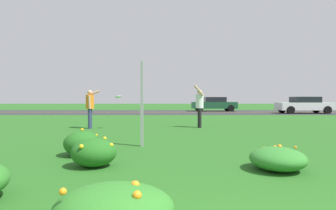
{
  "coord_description": "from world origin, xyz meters",
  "views": [
    {
      "loc": [
        -0.52,
        -1.28,
        1.26
      ],
      "look_at": [
        -0.5,
        8.29,
        1.05
      ],
      "focal_mm": 29.45,
      "sensor_mm": 36.0,
      "label": 1
    }
  ],
  "objects": [
    {
      "name": "daylily_clump_mid_left",
      "position": [
        -1.9,
        3.8,
        0.26
      ],
      "size": [
        0.84,
        0.77,
        0.53
      ],
      "color": "#23661E",
      "rests_on": "ground"
    },
    {
      "name": "daylily_clump_mid_center",
      "position": [
        1.42,
        3.56,
        0.2
      ],
      "size": [
        0.97,
        0.99,
        0.44
      ],
      "color": "#337F2D",
      "rests_on": "ground"
    },
    {
      "name": "highway_center_stripe",
      "position": [
        0.0,
        24.86,
        0.01
      ],
      "size": [
        120.0,
        0.16,
        0.0
      ],
      "primitive_type": "cube",
      "color": "yellow",
      "rests_on": "ground"
    },
    {
      "name": "daylily_clump_mid_right",
      "position": [
        -1.03,
        1.31,
        0.22
      ],
      "size": [
        1.15,
        0.99,
        0.48
      ],
      "color": "#2D7526",
      "rests_on": "ground"
    },
    {
      "name": "frisbee_white",
      "position": [
        -2.61,
        10.25,
        1.35
      ],
      "size": [
        0.27,
        0.26,
        0.14
      ],
      "color": "white"
    },
    {
      "name": "car_white_leftmost",
      "position": [
        11.37,
        22.74,
        0.74
      ],
      "size": [
        4.5,
        2.0,
        1.45
      ],
      "color": "silver",
      "rests_on": "ground"
    },
    {
      "name": "person_catcher_white_shirt",
      "position": [
        0.86,
        10.8,
        1.0
      ],
      "size": [
        0.45,
        0.51,
        1.88
      ],
      "color": "silver",
      "rests_on": "ground"
    },
    {
      "name": "daylily_clump_front_center",
      "position": [
        -2.45,
        4.82,
        0.27
      ],
      "size": [
        0.77,
        0.8,
        0.59
      ],
      "color": "#23661E",
      "rests_on": "ground"
    },
    {
      "name": "highway_strip",
      "position": [
        0.0,
        24.86,
        0.0
      ],
      "size": [
        120.0,
        9.42,
        0.01
      ],
      "primitive_type": "cube",
      "color": "#2D2D30",
      "rests_on": "ground"
    },
    {
      "name": "car_dark_green_center_left",
      "position": [
        4.22,
        26.98,
        0.74
      ],
      "size": [
        4.5,
        2.0,
        1.45
      ],
      "color": "#194C2D",
      "rests_on": "ground"
    },
    {
      "name": "person_thrower_orange_shirt",
      "position": [
        -3.84,
        10.41,
        0.99
      ],
      "size": [
        0.56,
        0.52,
        1.65
      ],
      "color": "orange",
      "rests_on": "ground"
    },
    {
      "name": "ground_plane",
      "position": [
        0.0,
        12.43,
        0.0
      ],
      "size": [
        120.0,
        120.0,
        0.0
      ],
      "primitive_type": "plane",
      "color": "#26601E"
    },
    {
      "name": "sign_post_near_path",
      "position": [
        -1.22,
        6.02,
        1.13
      ],
      "size": [
        0.07,
        0.1,
        2.26
      ],
      "color": "#93969B",
      "rests_on": "ground"
    }
  ]
}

